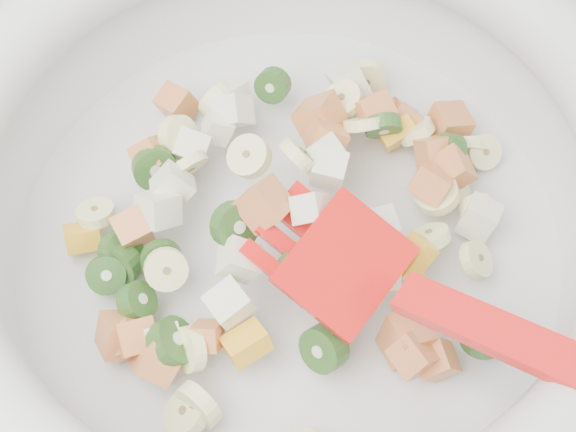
% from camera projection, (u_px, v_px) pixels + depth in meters
% --- Properties ---
extents(mixing_bowl, '(0.48, 0.42, 0.15)m').
position_uv_depth(mixing_bowl, '(289.00, 203.00, 0.50)').
color(mixing_bowl, silver).
rests_on(mixing_bowl, counter).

